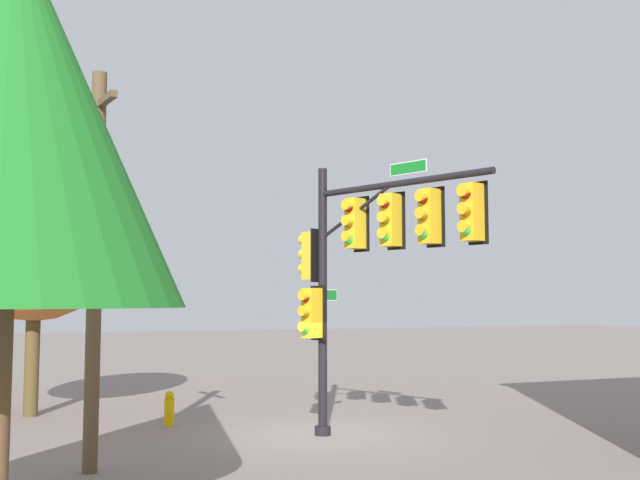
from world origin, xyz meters
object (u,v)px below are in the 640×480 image
fire_hydrant (169,408)px  tree_near (9,110)px  utility_pole (95,260)px  tree_mid (36,239)px  signal_pole_assembly (366,250)px

fire_hydrant → tree_near: size_ratio=0.11×
fire_hydrant → utility_pole: bearing=-25.8°
utility_pole → tree_mid: size_ratio=1.05×
utility_pole → tree_near: size_ratio=0.92×
utility_pole → tree_mid: bearing=-172.3°
fire_hydrant → tree_near: tree_near is taller
signal_pole_assembly → tree_near: bearing=-56.6°
signal_pole_assembly → tree_mid: 9.26m
tree_mid → utility_pole: bearing=7.7°
utility_pole → fire_hydrant: utility_pole is taller
utility_pole → tree_near: tree_near is taller
fire_hydrant → tree_near: 10.28m
signal_pole_assembly → tree_mid: bearing=-134.7°
signal_pole_assembly → utility_pole: utility_pole is taller
fire_hydrant → signal_pole_assembly: bearing=42.9°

